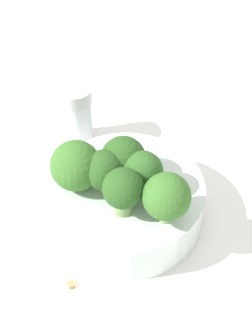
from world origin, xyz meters
The scene contains 11 objects.
ground_plane centered at (0.00, 0.00, 0.00)m, with size 3.00×3.00×0.00m, color white.
bowl centered at (0.00, 0.00, 0.03)m, with size 0.17×0.17×0.05m, color silver.
broccoli_floret_0 centered at (0.01, 0.01, 0.08)m, with size 0.04×0.04×0.05m.
broccoli_floret_1 centered at (-0.01, -0.02, 0.08)m, with size 0.04×0.04×0.05m.
broccoli_floret_2 centered at (-0.03, -0.04, 0.08)m, with size 0.05×0.05×0.06m.
broccoli_floret_3 centered at (0.02, -0.02, 0.08)m, with size 0.04×0.04×0.06m.
broccoli_floret_4 centered at (-0.01, 0.01, 0.08)m, with size 0.05×0.05×0.05m.
broccoli_floret_5 centered at (0.06, 0.01, 0.09)m, with size 0.05×0.05×0.06m.
pepper_shaker centered at (-0.14, 0.03, 0.04)m, with size 0.04×0.04×0.08m.
almond_crumb_0 centered at (0.04, -0.10, 0.00)m, with size 0.01×0.01×0.01m, color #AD7F4C.
almond_crumb_1 centered at (-0.12, 0.04, 0.00)m, with size 0.01×0.01×0.01m, color olive.
Camera 1 is at (0.32, -0.24, 0.50)m, focal length 60.00 mm.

